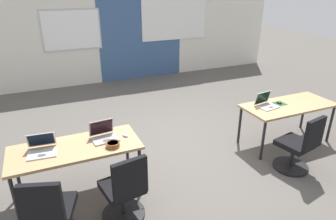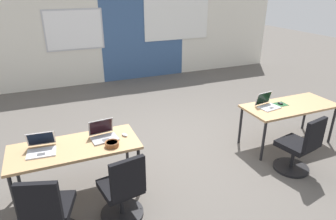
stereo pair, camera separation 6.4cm
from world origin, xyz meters
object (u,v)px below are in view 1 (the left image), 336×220
chair_near_left_inner (125,193)px  mouse_near_right_inner (279,103)px  laptop_near_left_inner (104,135)px  mouse_near_left_inner (125,135)px  laptop_near_right_inner (266,104)px  chair_near_left_end (52,216)px  desk_near_left (76,151)px  laptop_near_left_end (42,149)px  chair_near_right_inner (299,148)px  snack_bowl (113,144)px  desk_near_right (288,108)px

chair_near_left_inner → mouse_near_right_inner: size_ratio=8.21×
laptop_near_left_inner → mouse_near_right_inner: size_ratio=3.18×
mouse_near_left_inner → laptop_near_right_inner: laptop_near_right_inner is taller
chair_near_left_end → mouse_near_left_inner: bearing=-125.4°
laptop_near_right_inner → desk_near_left: bearing=173.3°
laptop_near_right_inner → laptop_near_left_inner: bearing=172.0°
mouse_near_right_inner → laptop_near_left_end: 3.75m
laptop_near_left_inner → laptop_near_left_end: laptop_near_left_inner is taller
laptop_near_left_inner → mouse_near_left_inner: laptop_near_left_inner is taller
chair_near_left_end → desk_near_left: bearing=-98.9°
chair_near_right_inner → snack_bowl: bearing=-23.2°
desk_near_right → snack_bowl: size_ratio=9.01×
chair_near_left_end → mouse_near_right_inner: bearing=-149.4°
mouse_near_right_inner → laptop_near_right_inner: bearing=-179.8°
chair_near_left_end → laptop_near_left_end: bearing=-71.7°
chair_near_right_inner → laptop_near_left_inner: bearing=-28.1°
mouse_near_left_inner → chair_near_left_inner: chair_near_left_inner is taller
chair_near_right_inner → mouse_near_left_inner: bearing=-28.7°
laptop_near_left_inner → mouse_near_left_inner: 0.28m
laptop_near_left_inner → mouse_near_right_inner: laptop_near_left_inner is taller
desk_near_right → chair_near_left_inner: bearing=-167.3°
desk_near_left → mouse_near_left_inner: mouse_near_left_inner is taller
desk_near_right → chair_near_left_inner: 3.17m
laptop_near_left_inner → laptop_near_left_end: size_ratio=1.00×
laptop_near_left_inner → mouse_near_right_inner: (2.99, 0.02, -0.03)m
laptop_near_left_end → snack_bowl: size_ratio=2.01×
snack_bowl → laptop_near_right_inner: bearing=5.8°
chair_near_right_inner → snack_bowl: size_ratio=5.18×
mouse_near_left_inner → mouse_near_right_inner: mouse_near_right_inner is taller
laptop_near_left_inner → chair_near_right_inner: bearing=-22.7°
laptop_near_left_inner → laptop_near_right_inner: size_ratio=0.97×
mouse_near_right_inner → snack_bowl: size_ratio=0.63×
desk_near_right → mouse_near_right_inner: (-0.13, 0.09, 0.08)m
chair_near_left_inner → chair_near_left_end: bearing=-5.6°
chair_near_left_inner → chair_near_right_inner: same height
chair_near_right_inner → snack_bowl: 2.69m
laptop_near_right_inner → mouse_near_right_inner: 0.29m
desk_near_right → chair_near_left_end: size_ratio=1.74×
desk_near_left → chair_near_right_inner: size_ratio=1.74×
laptop_near_left_end → laptop_near_right_inner: bearing=6.1°
laptop_near_left_end → laptop_near_left_inner: bearing=8.5°
desk_near_right → laptop_near_right_inner: laptop_near_right_inner is taller
mouse_near_right_inner → laptop_near_left_end: (-3.75, -0.06, 0.03)m
desk_near_right → laptop_near_right_inner: 0.44m
laptop_near_left_end → snack_bowl: 0.85m
mouse_near_left_inner → chair_near_right_inner: size_ratio=0.12×
desk_near_right → mouse_near_left_inner: mouse_near_left_inner is taller
laptop_near_left_inner → mouse_near_left_inner: size_ratio=3.14×
mouse_near_right_inner → snack_bowl: (-2.93, -0.27, 0.01)m
laptop_near_left_end → mouse_near_right_inner: bearing=6.1°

